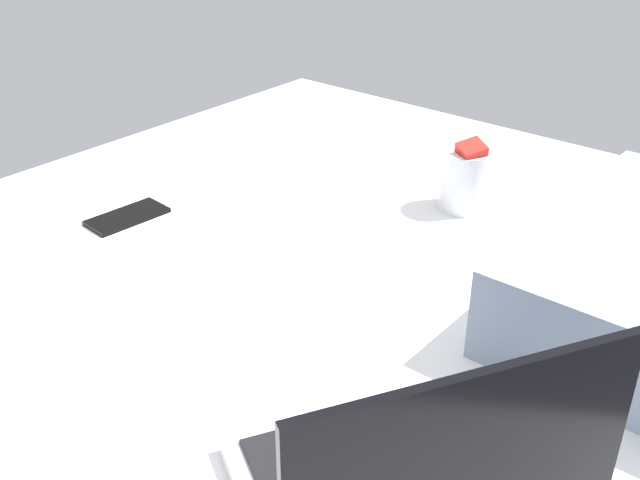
% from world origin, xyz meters
% --- Properties ---
extents(bed_mattress, '(1.80, 1.40, 0.18)m').
position_xyz_m(bed_mattress, '(0.00, 0.00, 0.09)').
color(bed_mattress, white).
rests_on(bed_mattress, ground).
extents(laptop, '(0.40, 0.36, 0.23)m').
position_xyz_m(laptop, '(0.18, 0.39, 0.22)').
color(laptop, silver).
rests_on(laptop, bed_mattress).
extents(snack_cup, '(0.09, 0.09, 0.14)m').
position_xyz_m(snack_cup, '(-0.46, 0.07, 0.24)').
color(snack_cup, silver).
rests_on(snack_cup, bed_mattress).
extents(cell_phone, '(0.15, 0.08, 0.01)m').
position_xyz_m(cell_phone, '(-0.04, -0.36, 0.18)').
color(cell_phone, black).
rests_on(cell_phone, bed_mattress).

